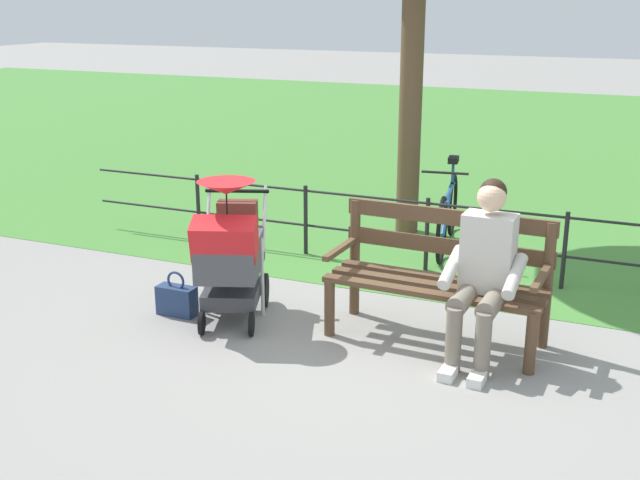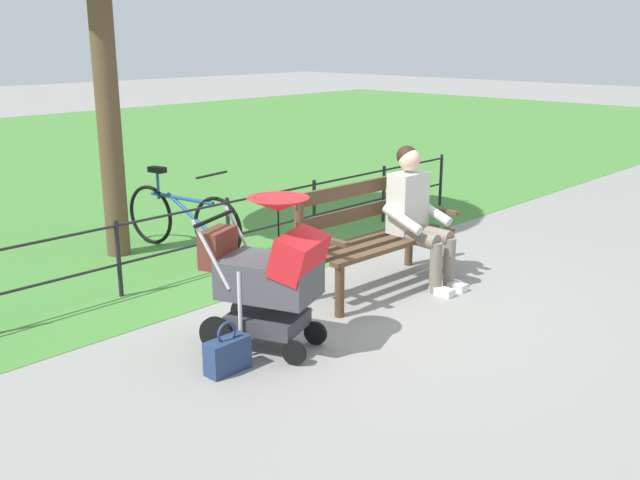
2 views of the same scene
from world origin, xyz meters
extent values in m
plane|color=gray|center=(0.00, 0.00, 0.00)|extent=(60.00, 60.00, 0.00)
cube|color=#478438|center=(0.00, -8.80, 0.00)|extent=(40.00, 16.00, 0.01)
cube|color=brown|center=(-0.51, -0.18, 0.45)|extent=(1.60, 0.15, 0.04)
cube|color=brown|center=(-0.50, 0.00, 0.45)|extent=(1.60, 0.15, 0.04)
cube|color=brown|center=(-0.50, 0.18, 0.45)|extent=(1.60, 0.15, 0.04)
cube|color=brown|center=(-0.51, -0.28, 0.67)|extent=(1.60, 0.09, 0.12)
cube|color=brown|center=(-0.51, -0.28, 0.90)|extent=(1.60, 0.09, 0.12)
cylinder|color=brown|center=(-1.25, 0.23, 0.23)|extent=(0.08, 0.08, 0.45)
cylinder|color=brown|center=(-1.26, -0.25, 0.47)|extent=(0.08, 0.08, 0.95)
cube|color=brown|center=(-1.25, 0.03, 0.63)|extent=(0.07, 0.56, 0.04)
cylinder|color=brown|center=(0.25, 0.17, 0.23)|extent=(0.08, 0.08, 0.45)
cylinder|color=brown|center=(0.24, -0.31, 0.47)|extent=(0.08, 0.08, 0.95)
cube|color=brown|center=(0.25, -0.03, 0.63)|extent=(0.07, 0.56, 0.04)
cylinder|color=slate|center=(-0.97, 0.22, 0.47)|extent=(0.15, 0.40, 0.14)
cylinder|color=slate|center=(-0.77, 0.22, 0.47)|extent=(0.15, 0.40, 0.14)
cylinder|color=slate|center=(-0.96, 0.42, 0.24)|extent=(0.11, 0.11, 0.47)
cylinder|color=slate|center=(-0.76, 0.42, 0.24)|extent=(0.11, 0.11, 0.47)
cube|color=silver|center=(-0.96, 0.50, 0.04)|extent=(0.11, 0.22, 0.07)
cube|color=silver|center=(-0.76, 0.50, 0.04)|extent=(0.11, 0.22, 0.07)
cube|color=beige|center=(-0.87, 0.00, 0.75)|extent=(0.37, 0.23, 0.56)
cylinder|color=beige|center=(-1.09, 0.13, 0.65)|extent=(0.10, 0.43, 0.23)
cylinder|color=beige|center=(-0.65, 0.11, 0.65)|extent=(0.10, 0.43, 0.23)
sphere|color=beige|center=(-0.87, 0.00, 1.15)|extent=(0.20, 0.20, 0.20)
sphere|color=black|center=(-0.88, -0.03, 1.18)|extent=(0.19, 0.19, 0.19)
cylinder|color=black|center=(0.97, -0.16, 0.14)|extent=(0.13, 0.27, 0.28)
cylinder|color=black|center=(1.40, 0.01, 0.14)|extent=(0.13, 0.27, 0.28)
cylinder|color=black|center=(0.79, 0.42, 0.09)|extent=(0.09, 0.18, 0.18)
cylinder|color=black|center=(1.15, 0.55, 0.09)|extent=(0.09, 0.18, 0.18)
cube|color=#38383D|center=(1.08, 0.20, 0.22)|extent=(0.58, 0.63, 0.12)
cylinder|color=silver|center=(0.90, 0.03, 0.33)|extent=(0.03, 0.03, 0.65)
cylinder|color=silver|center=(1.33, 0.19, 0.33)|extent=(0.03, 0.03, 0.65)
cube|color=#47474C|center=(1.07, 0.22, 0.55)|extent=(0.67, 0.80, 0.28)
cube|color=red|center=(0.98, 0.45, 0.75)|extent=(0.56, 0.45, 0.33)
cylinder|color=black|center=(1.22, -0.19, 0.95)|extent=(0.50, 0.21, 0.03)
cylinder|color=silver|center=(0.97, -0.18, 0.75)|extent=(0.13, 0.29, 0.49)
cylinder|color=silver|center=(1.40, -0.01, 0.75)|extent=(0.13, 0.29, 0.49)
cone|color=red|center=(1.04, 0.30, 1.10)|extent=(0.57, 0.57, 0.10)
cylinder|color=black|center=(1.04, 0.30, 0.92)|extent=(0.01, 0.01, 0.30)
cube|color=brown|center=(1.22, -0.17, 0.73)|extent=(0.36, 0.26, 0.28)
cube|color=navy|center=(1.54, 0.30, 0.12)|extent=(0.32, 0.14, 0.24)
torus|color=navy|center=(1.54, 0.30, 0.29)|extent=(0.16, 0.02, 0.16)
cylinder|color=black|center=(-1.23, -1.55, 0.35)|extent=(0.04, 0.04, 0.70)
cylinder|color=black|center=(0.00, -1.55, 0.35)|extent=(0.04, 0.04, 0.70)
cylinder|color=black|center=(1.23, -1.55, 0.35)|extent=(0.04, 0.04, 0.70)
cylinder|color=black|center=(2.47, -1.55, 0.35)|extent=(0.04, 0.04, 0.70)
cylinder|color=black|center=(0.00, -1.55, 0.65)|extent=(7.41, 0.02, 0.02)
cylinder|color=black|center=(0.00, -1.55, 0.30)|extent=(7.41, 0.02, 0.02)
cylinder|color=brown|center=(0.55, -2.70, 1.69)|extent=(0.24, 0.24, 3.38)
torus|color=black|center=(-0.07, -1.81, 0.33)|extent=(0.14, 0.66, 0.66)
torus|color=black|center=(0.08, -2.80, 0.33)|extent=(0.14, 0.66, 0.66)
cylinder|color=#1E4C8C|center=(0.00, -2.30, 0.58)|extent=(0.17, 0.90, 0.04)
cylinder|color=#1E4C8C|center=(-0.01, -2.20, 0.43)|extent=(0.13, 0.63, 0.38)
cylinder|color=#1E4C8C|center=(0.05, -2.65, 0.68)|extent=(0.03, 0.03, 0.30)
cube|color=black|center=(0.05, -2.65, 0.85)|extent=(0.13, 0.21, 0.06)
cylinder|color=black|center=(-0.07, -1.86, 0.88)|extent=(0.44, 0.09, 0.02)
camera|label=1|loc=(-1.89, 5.29, 2.47)|focal=44.50mm
camera|label=2|loc=(4.39, 3.89, 2.23)|focal=40.53mm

